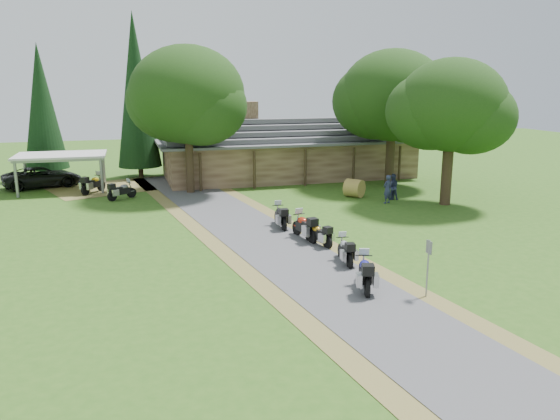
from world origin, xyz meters
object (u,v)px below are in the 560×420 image
object	(u,v)px
motorcycle_row_e	(280,215)
motorcycle_carport_a	(93,183)
lodge	(288,147)
motorcycle_row_c	(318,233)
motorcycle_row_b	(345,249)
car_dark_suv	(42,172)
hay_bale	(354,188)
motorcycle_carport_b	(122,190)
motorcycle_row_d	(304,225)
motorcycle_row_a	(365,271)
carport	(62,172)

from	to	relation	value
motorcycle_row_e	motorcycle_carport_a	bearing A→B (deg)	40.84
lodge	motorcycle_row_c	size ratio (longest dim) A/B	12.03
motorcycle_row_b	lodge	bearing A→B (deg)	-3.35
car_dark_suv	hay_bale	bearing A→B (deg)	-132.87
lodge	motorcycle_carport_b	distance (m)	14.80
motorcycle_carport_a	motorcycle_row_e	bearing A→B (deg)	-104.30
motorcycle_row_b	motorcycle_carport_b	size ratio (longest dim) A/B	0.95
motorcycle_row_d	motorcycle_carport_b	size ratio (longest dim) A/B	1.10
motorcycle_carport_b	motorcycle_row_d	bearing A→B (deg)	-88.37
motorcycle_carport_b	motorcycle_row_a	bearing A→B (deg)	-99.08
motorcycle_row_b	motorcycle_carport_a	distance (m)	22.44
motorcycle_row_e	hay_bale	size ratio (longest dim) A/B	1.61
motorcycle_row_b	hay_bale	xyz separation A→B (m)	(6.20, 12.94, -0.01)
motorcycle_row_e	motorcycle_carport_a	distance (m)	16.40
motorcycle_row_d	carport	bearing A→B (deg)	27.94
motorcycle_row_a	motorcycle_row_b	world-z (taller)	motorcycle_row_a
motorcycle_row_d	motorcycle_row_e	size ratio (longest dim) A/B	1.07
motorcycle_row_d	motorcycle_carport_b	world-z (taller)	motorcycle_row_d
lodge	motorcycle_row_d	distance (m)	19.09
motorcycle_row_a	motorcycle_carport_b	xyz separation A→B (m)	(-8.69, 19.78, -0.05)
motorcycle_row_c	motorcycle_row_d	size ratio (longest dim) A/B	0.83
carport	lodge	bearing A→B (deg)	5.45
motorcycle_row_e	motorcycle_carport_b	size ratio (longest dim) A/B	1.03
motorcycle_row_a	hay_bale	distance (m)	17.39
car_dark_suv	motorcycle_row_c	xyz separation A→B (m)	(14.72, -20.14, -0.55)
lodge	hay_bale	distance (m)	9.81
motorcycle_carport_b	hay_bale	bearing A→B (deg)	-46.45
motorcycle_row_c	motorcycle_carport_a	size ratio (longest dim) A/B	0.83
carport	motorcycle_row_e	distance (m)	19.01
carport	motorcycle_carport_b	distance (m)	6.04
motorcycle_row_b	carport	bearing A→B (deg)	39.73
motorcycle_row_a	hay_bale	world-z (taller)	motorcycle_row_a
motorcycle_row_b	motorcycle_row_c	size ratio (longest dim) A/B	1.03
lodge	motorcycle_row_e	distance (m)	16.76
motorcycle_carport_a	motorcycle_row_b	bearing A→B (deg)	-112.75
lodge	motorcycle_carport_b	size ratio (longest dim) A/B	11.05
car_dark_suv	motorcycle_row_e	bearing A→B (deg)	-157.10
hay_bale	motorcycle_row_a	bearing A→B (deg)	-112.71
carport	motorcycle_row_c	world-z (taller)	carport
hay_bale	motorcycle_row_e	bearing A→B (deg)	-138.63
hay_bale	lodge	bearing A→B (deg)	101.19
motorcycle_row_b	hay_bale	bearing A→B (deg)	-18.01
hay_bale	motorcycle_row_d	bearing A→B (deg)	-126.93
motorcycle_row_a	motorcycle_row_b	xyz separation A→B (m)	(0.51, 3.10, -0.08)
motorcycle_carport_a	hay_bale	distance (m)	18.53
motorcycle_row_c	motorcycle_row_e	size ratio (longest dim) A/B	0.89
carport	motorcycle_carport_a	bearing A→B (deg)	-35.94
motorcycle_carport_a	hay_bale	xyz separation A→B (m)	(17.33, -6.55, -0.11)
hay_bale	motorcycle_row_b	bearing A→B (deg)	-115.61
carport	motorcycle_row_d	distance (m)	21.34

